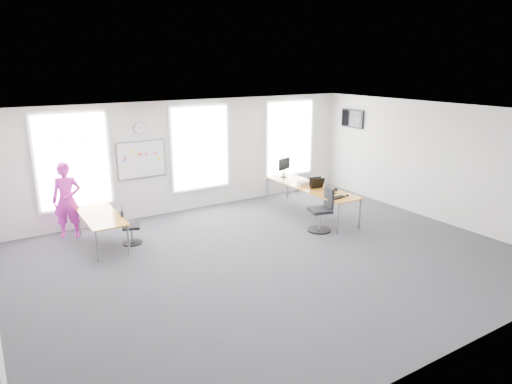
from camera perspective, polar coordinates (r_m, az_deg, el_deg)
floor at (r=9.61m, az=1.94°, el=-8.32°), size 10.00×10.00×0.00m
ceiling at (r=8.81m, az=2.13°, el=9.78°), size 10.00×10.00×0.00m
wall_back at (r=12.52m, az=-8.27°, el=4.49°), size 10.00×0.00×10.00m
wall_front at (r=6.38m, az=22.73°, el=-7.87°), size 10.00×0.00×10.00m
wall_right at (r=12.52m, az=21.42°, el=3.55°), size 0.00×10.00×10.00m
window_left at (r=11.61m, az=-21.92°, el=3.61°), size 1.60×0.06×2.20m
window_mid at (r=12.58m, az=-7.00°, el=5.51°), size 1.60×0.06×2.20m
window_right at (r=14.09m, az=4.18°, el=6.69°), size 1.60×0.06×2.20m
desk_right at (r=12.24m, az=6.77°, el=0.52°), size 0.84×3.16×0.77m
desk_left at (r=10.65m, az=-18.84°, el=-3.04°), size 0.76×1.91×0.70m
chair_right at (r=11.10m, az=8.29°, el=-2.49°), size 0.60×0.60×1.07m
chair_left at (r=10.62m, az=-15.58°, el=-4.39°), size 0.48×0.47×0.83m
person at (r=11.35m, az=-22.56°, el=-0.96°), size 0.75×0.62×1.77m
whiteboard at (r=12.02m, az=-14.12°, el=3.94°), size 1.20×0.03×0.90m
wall_clock at (r=11.89m, az=-14.38°, el=7.71°), size 0.30×0.04×0.30m
tv at (r=14.32m, az=11.97°, el=8.97°), size 0.06×0.90×0.55m
keyboard at (r=11.24m, az=10.13°, el=-0.68°), size 0.46×0.23×0.02m
mouse at (r=11.43m, az=11.32°, el=-0.41°), size 0.08×0.12×0.05m
lens_cap at (r=11.62m, az=9.92°, el=-0.16°), size 0.08×0.08×0.01m
headphones at (r=11.75m, az=9.73°, el=0.25°), size 0.17×0.09×0.10m
laptop_sleeve at (r=11.98m, az=7.58°, el=1.12°), size 0.37×0.25×0.29m
paper_stack at (r=12.28m, az=6.04°, el=1.11°), size 0.36×0.30×0.11m
monitor at (r=13.02m, az=3.55°, el=3.29°), size 0.49×0.21×0.56m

